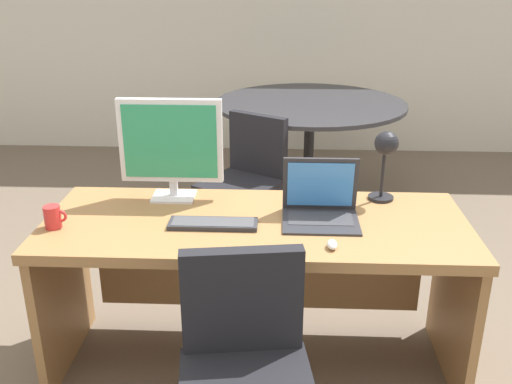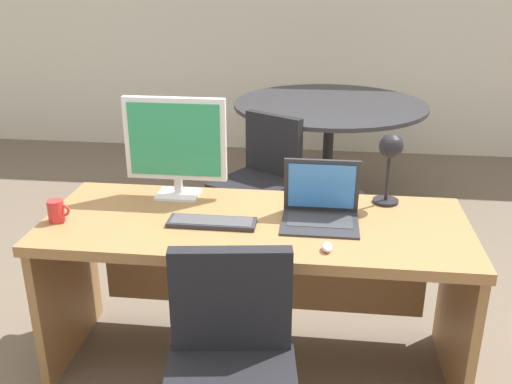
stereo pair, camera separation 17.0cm
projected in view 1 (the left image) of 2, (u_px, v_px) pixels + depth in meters
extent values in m
plane|color=#6B5B4C|center=(265.00, 229.00, 4.19)|extent=(12.00, 12.00, 0.00)
cube|color=silver|center=(273.00, 7.00, 5.50)|extent=(10.00, 0.10, 2.80)
cube|color=#9E7042|center=(256.00, 225.00, 2.53)|extent=(1.86, 0.73, 0.05)
cube|color=#9E7042|center=(63.00, 294.00, 2.70)|extent=(0.04, 0.64, 0.71)
cube|color=#9E7042|center=(454.00, 304.00, 2.63)|extent=(0.04, 0.64, 0.71)
cube|color=#9E7042|center=(258.00, 264.00, 2.91)|extent=(1.63, 0.02, 0.49)
cube|color=silver|center=(174.00, 196.00, 2.76)|extent=(0.20, 0.16, 0.01)
cube|color=silver|center=(174.00, 187.00, 2.75)|extent=(0.04, 0.02, 0.08)
cube|color=silver|center=(171.00, 141.00, 2.66)|extent=(0.48, 0.04, 0.39)
cube|color=#2D9966|center=(170.00, 142.00, 2.64)|extent=(0.43, 0.00, 0.34)
cube|color=#2D2D33|center=(320.00, 221.00, 2.50)|extent=(0.33, 0.27, 0.01)
cube|color=#38383D|center=(320.00, 218.00, 2.51)|extent=(0.28, 0.15, 0.00)
cube|color=#2D2D33|center=(320.00, 184.00, 2.56)|extent=(0.33, 0.05, 0.25)
cube|color=#3F8CEA|center=(320.00, 185.00, 2.55)|extent=(0.29, 0.03, 0.21)
cube|color=#2D2D33|center=(213.00, 224.00, 2.46)|extent=(0.38, 0.11, 0.02)
cube|color=#47474C|center=(213.00, 222.00, 2.46)|extent=(0.35, 0.10, 0.00)
ellipsoid|color=silver|center=(332.00, 245.00, 2.27)|extent=(0.04, 0.07, 0.03)
cylinder|color=black|center=(381.00, 197.00, 2.74)|extent=(0.12, 0.12, 0.01)
cylinder|color=black|center=(383.00, 173.00, 2.70)|extent=(0.02, 0.02, 0.23)
sphere|color=black|center=(387.00, 143.00, 2.61)|extent=(0.11, 0.11, 0.11)
cylinder|color=red|center=(52.00, 217.00, 2.43)|extent=(0.07, 0.07, 0.10)
torus|color=red|center=(61.00, 216.00, 2.43)|extent=(0.06, 0.01, 0.06)
cube|color=black|center=(242.00, 300.00, 2.06)|extent=(0.44, 0.12, 0.40)
cylinder|color=black|center=(307.00, 196.00, 4.72)|extent=(0.66, 0.66, 0.04)
cylinder|color=black|center=(309.00, 151.00, 4.58)|extent=(0.08, 0.08, 0.73)
cylinder|color=#2D2D33|center=(310.00, 104.00, 4.43)|extent=(1.47, 1.47, 0.03)
cylinder|color=black|center=(241.00, 239.00, 3.98)|extent=(0.56, 0.56, 0.04)
cylinder|color=black|center=(240.00, 215.00, 3.92)|extent=(0.05, 0.05, 0.32)
cube|color=black|center=(240.00, 188.00, 3.84)|extent=(0.63, 0.63, 0.08)
cube|color=black|center=(258.00, 144.00, 3.92)|extent=(0.41, 0.28, 0.41)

